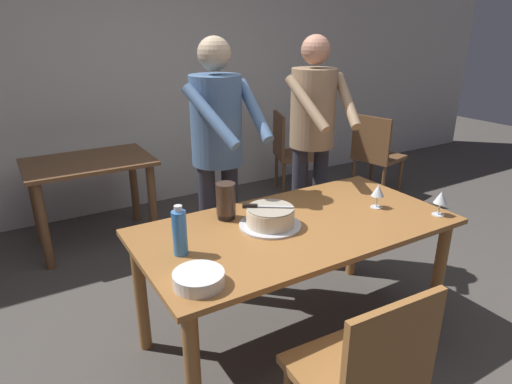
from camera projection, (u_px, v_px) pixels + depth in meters
The scene contains 16 objects.
ground_plane at pixel (293, 335), 2.68m from camera, with size 14.00×14.00×0.00m, color #4C4742.
back_wall at pixel (142, 72), 4.29m from camera, with size 10.00×0.12×2.70m, color silver.
main_dining_table at pixel (296, 241), 2.45m from camera, with size 1.75×0.89×0.75m.
cake_on_platter at pixel (270, 217), 2.37m from camera, with size 0.34×0.34×0.11m.
cake_knife at pixel (257, 206), 2.35m from camera, with size 0.24×0.17×0.02m.
plate_stack at pixel (199, 279), 1.84m from camera, with size 0.22×0.22×0.06m.
wine_glass_near at pixel (441, 198), 2.49m from camera, with size 0.08×0.08×0.14m.
wine_glass_far at pixel (378, 191), 2.60m from camera, with size 0.08×0.08×0.14m.
water_bottle at pixel (180, 232), 2.06m from camera, with size 0.07×0.07×0.25m.
hurricane_lamp at pixel (226, 201), 2.45m from camera, with size 0.11×0.11×0.21m.
person_cutting_cake at pixel (218, 144), 2.75m from camera, with size 0.46×0.57×1.72m.
person_standing_beside at pixel (313, 129), 3.14m from camera, with size 0.46×0.57×1.72m.
chair_near_side at pixel (363, 374), 1.72m from camera, with size 0.46×0.46×0.90m.
background_table at pixel (90, 179), 3.65m from camera, with size 1.00×0.70×0.74m.
background_chair_1 at pixel (376, 153), 4.71m from camera, with size 0.53×0.53×0.90m.
background_chair_2 at pixel (290, 150), 4.81m from camera, with size 0.57×0.57×0.90m.
Camera 1 is at (-1.32, -1.76, 1.77)m, focal length 30.79 mm.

